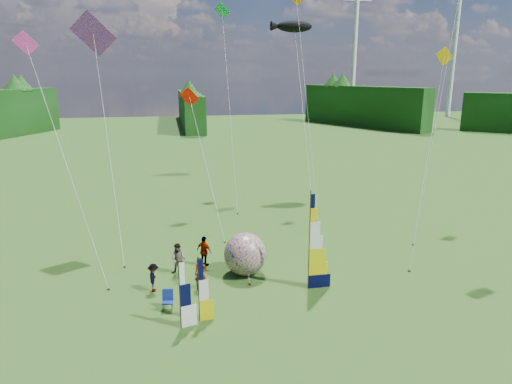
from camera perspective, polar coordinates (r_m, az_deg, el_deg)
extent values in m
plane|color=#385418|center=(22.31, 4.68, -16.31)|extent=(220.00, 220.00, 0.00)
sphere|color=#061086|center=(26.80, -1.35, -7.76)|extent=(2.93, 2.93, 2.49)
imported|color=#66594C|center=(25.36, -6.97, -10.09)|extent=(0.71, 0.52, 1.79)
imported|color=#66594C|center=(27.26, -9.67, -8.27)|extent=(1.02, 0.74, 1.89)
imported|color=#66594C|center=(25.58, -12.68, -10.41)|extent=(0.43, 1.03, 1.57)
imported|color=#66594C|center=(28.18, -6.47, -7.36)|extent=(1.11, 1.10, 1.89)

